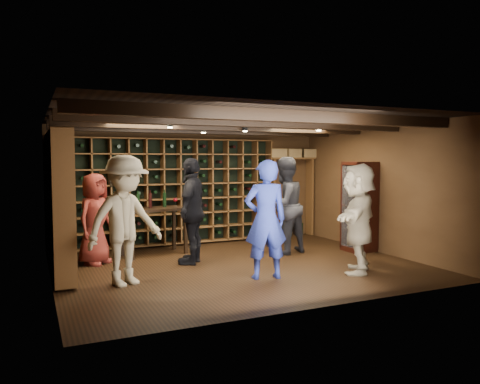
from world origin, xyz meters
name	(u,v)px	position (x,y,z in m)	size (l,w,h in m)	color
ground	(239,266)	(0.00, 0.00, 0.00)	(6.00, 6.00, 0.00)	black
room_shell	(238,124)	(0.00, 0.05, 2.42)	(6.00, 6.00, 6.00)	#4D311A
wine_rack_back	(171,191)	(-0.52, 2.33, 1.15)	(4.65, 0.30, 2.20)	brown
wine_rack_left	(59,201)	(-2.83, 0.82, 1.15)	(0.30, 2.65, 2.20)	brown
crate_shelf	(292,170)	(2.41, 2.32, 1.57)	(1.20, 0.32, 2.07)	brown
display_cabinet	(359,208)	(2.71, 0.20, 0.86)	(0.55, 0.50, 1.75)	black
man_blue_shirt	(266,219)	(0.02, -0.95, 0.91)	(0.66, 0.44, 1.82)	navy
man_grey_suit	(284,205)	(1.23, 0.60, 0.94)	(0.91, 0.71, 1.87)	black
guest_red_floral	(95,219)	(-2.23, 1.15, 0.79)	(0.78, 0.50, 1.59)	maroon
guest_woman_black	(192,211)	(-0.67, 0.51, 0.93)	(1.09, 0.45, 1.85)	black
guest_khaki	(125,221)	(-2.01, -0.45, 0.94)	(1.22, 0.70, 1.89)	gray
guest_beige	(358,218)	(1.57, -1.21, 0.88)	(1.64, 0.52, 1.76)	gray
tasting_table	(154,214)	(-1.10, 1.52, 0.79)	(1.28, 0.80, 1.18)	black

